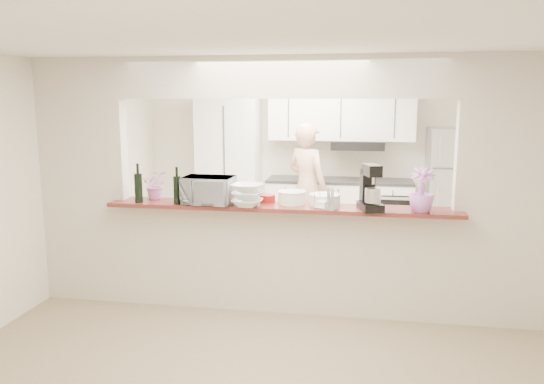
% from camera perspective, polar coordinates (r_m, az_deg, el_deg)
% --- Properties ---
extents(floor, '(6.00, 6.00, 0.00)m').
position_cam_1_polar(floor, '(5.47, 0.96, -12.57)').
color(floor, '#9B8B69').
rests_on(floor, ground).
extents(tile_overlay, '(5.00, 2.90, 0.01)m').
position_cam_1_polar(tile_overlay, '(6.92, 2.92, -7.64)').
color(tile_overlay, silver).
rests_on(tile_overlay, floor).
extents(partition, '(5.00, 0.15, 2.50)m').
position_cam_1_polar(partition, '(5.09, 1.01, 3.03)').
color(partition, beige).
rests_on(partition, floor).
extents(bar_counter, '(3.40, 0.38, 1.09)m').
position_cam_1_polar(bar_counter, '(5.27, 0.97, -6.80)').
color(bar_counter, beige).
rests_on(bar_counter, floor).
extents(kitchen_cabinets, '(3.15, 0.62, 2.25)m').
position_cam_1_polar(kitchen_cabinets, '(7.86, 2.64, 1.77)').
color(kitchen_cabinets, white).
rests_on(kitchen_cabinets, floor).
extents(refrigerator, '(0.75, 0.70, 1.70)m').
position_cam_1_polar(refrigerator, '(7.85, 18.98, 0.30)').
color(refrigerator, '#ABAAAF').
rests_on(refrigerator, floor).
extents(flower_left, '(0.33, 0.30, 0.29)m').
position_cam_1_polar(flower_left, '(5.52, -12.39, 0.76)').
color(flower_left, pink).
rests_on(flower_left, bar_counter).
extents(wine_bottle_a, '(0.08, 0.08, 0.39)m').
position_cam_1_polar(wine_bottle_a, '(5.37, -14.17, 0.50)').
color(wine_bottle_a, black).
rests_on(wine_bottle_a, bar_counter).
extents(wine_bottle_b, '(0.07, 0.07, 0.36)m').
position_cam_1_polar(wine_bottle_b, '(5.23, -10.16, 0.28)').
color(wine_bottle_b, black).
rests_on(wine_bottle_b, bar_counter).
extents(toaster_oven, '(0.49, 0.34, 0.27)m').
position_cam_1_polar(toaster_oven, '(5.18, -6.84, 0.19)').
color(toaster_oven, '#ABABB0').
rests_on(toaster_oven, bar_counter).
extents(serving_bowls, '(0.31, 0.31, 0.21)m').
position_cam_1_polar(serving_bowls, '(5.02, -2.68, -0.38)').
color(serving_bowls, white).
rests_on(serving_bowls, bar_counter).
extents(plate_stack_a, '(0.28, 0.28, 0.13)m').
position_cam_1_polar(plate_stack_a, '(5.16, 2.15, -0.59)').
color(plate_stack_a, white).
rests_on(plate_stack_a, bar_counter).
extents(plate_stack_b, '(0.30, 0.30, 0.11)m').
position_cam_1_polar(plate_stack_b, '(5.13, 5.70, -0.81)').
color(plate_stack_b, white).
rests_on(plate_stack_b, bar_counter).
extents(red_bowl, '(0.16, 0.16, 0.07)m').
position_cam_1_polar(red_bowl, '(5.25, -0.49, -0.69)').
color(red_bowl, maroon).
rests_on(red_bowl, bar_counter).
extents(tan_bowl, '(0.14, 0.14, 0.06)m').
position_cam_1_polar(tan_bowl, '(5.18, 5.51, -0.92)').
color(tan_bowl, beige).
rests_on(tan_bowl, bar_counter).
extents(utensil_caddy, '(0.25, 0.20, 0.20)m').
position_cam_1_polar(utensil_caddy, '(4.94, 5.90, -0.83)').
color(utensil_caddy, silver).
rests_on(utensil_caddy, bar_counter).
extents(stand_mixer, '(0.26, 0.33, 0.42)m').
position_cam_1_polar(stand_mixer, '(4.93, 10.53, 0.26)').
color(stand_mixer, black).
rests_on(stand_mixer, bar_counter).
extents(flower_right, '(0.24, 0.24, 0.41)m').
position_cam_1_polar(flower_right, '(4.94, 15.81, 0.21)').
color(flower_right, '#D072D4').
rests_on(flower_right, bar_counter).
extents(person, '(0.77, 0.71, 1.77)m').
position_cam_1_polar(person, '(7.40, 3.80, 0.52)').
color(person, tan).
rests_on(person, floor).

